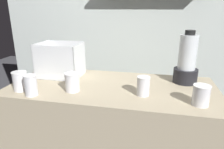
{
  "coord_description": "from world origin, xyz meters",
  "views": [
    {
      "loc": [
        0.27,
        -1.28,
        1.41
      ],
      "look_at": [
        0.0,
        0.0,
        0.98
      ],
      "focal_mm": 32.79,
      "sensor_mm": 36.0,
      "label": 1
    }
  ],
  "objects_px": {
    "juice_cup_beet_far_right": "(201,96)",
    "juice_cup_pomegranate_right": "(143,87)",
    "blender_pitcher": "(187,62)",
    "carrot_display_bin": "(60,66)",
    "juice_cup_carrot_far_left": "(20,82)",
    "juice_cup_carrot_left": "(31,86)",
    "juice_cup_beet_middle": "(72,83)"
  },
  "relations": [
    {
      "from": "carrot_display_bin",
      "to": "juice_cup_beet_far_right",
      "type": "xyz_separation_m",
      "value": [
        0.97,
        -0.31,
        -0.03
      ]
    },
    {
      "from": "blender_pitcher",
      "to": "juice_cup_beet_far_right",
      "type": "bearing_deg",
      "value": -83.64
    },
    {
      "from": "juice_cup_carrot_left",
      "to": "juice_cup_pomegranate_right",
      "type": "height_order",
      "value": "juice_cup_carrot_left"
    },
    {
      "from": "juice_cup_beet_middle",
      "to": "juice_cup_carrot_left",
      "type": "bearing_deg",
      "value": -152.11
    },
    {
      "from": "juice_cup_carrot_far_left",
      "to": "juice_cup_beet_far_right",
      "type": "distance_m",
      "value": 1.09
    },
    {
      "from": "carrot_display_bin",
      "to": "juice_cup_pomegranate_right",
      "type": "distance_m",
      "value": 0.7
    },
    {
      "from": "blender_pitcher",
      "to": "carrot_display_bin",
      "type": "bearing_deg",
      "value": -177.38
    },
    {
      "from": "blender_pitcher",
      "to": "juice_cup_pomegranate_right",
      "type": "relative_size",
      "value": 3.1
    },
    {
      "from": "carrot_display_bin",
      "to": "juice_cup_carrot_far_left",
      "type": "distance_m",
      "value": 0.35
    },
    {
      "from": "juice_cup_beet_middle",
      "to": "juice_cup_beet_far_right",
      "type": "xyz_separation_m",
      "value": [
        0.76,
        -0.04,
        -0.0
      ]
    },
    {
      "from": "juice_cup_carrot_far_left",
      "to": "juice_cup_beet_far_right",
      "type": "bearing_deg",
      "value": 0.9
    },
    {
      "from": "juice_cup_beet_far_right",
      "to": "juice_cup_beet_middle",
      "type": "bearing_deg",
      "value": 176.97
    },
    {
      "from": "blender_pitcher",
      "to": "juice_cup_beet_middle",
      "type": "height_order",
      "value": "blender_pitcher"
    },
    {
      "from": "juice_cup_pomegranate_right",
      "to": "juice_cup_beet_middle",
      "type": "bearing_deg",
      "value": -176.5
    },
    {
      "from": "juice_cup_beet_middle",
      "to": "juice_cup_pomegranate_right",
      "type": "distance_m",
      "value": 0.45
    },
    {
      "from": "juice_cup_beet_middle",
      "to": "juice_cup_pomegranate_right",
      "type": "relative_size",
      "value": 1.01
    },
    {
      "from": "juice_cup_beet_far_right",
      "to": "juice_cup_pomegranate_right",
      "type": "bearing_deg",
      "value": 167.93
    },
    {
      "from": "juice_cup_carrot_far_left",
      "to": "juice_cup_carrot_left",
      "type": "relative_size",
      "value": 0.96
    },
    {
      "from": "juice_cup_carrot_left",
      "to": "juice_cup_beet_middle",
      "type": "bearing_deg",
      "value": 27.89
    },
    {
      "from": "juice_cup_carrot_far_left",
      "to": "juice_cup_beet_middle",
      "type": "xyz_separation_m",
      "value": [
        0.33,
        0.06,
        -0.0
      ]
    },
    {
      "from": "juice_cup_carrot_far_left",
      "to": "juice_cup_beet_far_right",
      "type": "relative_size",
      "value": 1.08
    },
    {
      "from": "juice_cup_carrot_left",
      "to": "juice_cup_beet_far_right",
      "type": "bearing_deg",
      "value": 4.39
    },
    {
      "from": "carrot_display_bin",
      "to": "juice_cup_carrot_left",
      "type": "relative_size",
      "value": 2.5
    },
    {
      "from": "juice_cup_pomegranate_right",
      "to": "juice_cup_beet_far_right",
      "type": "relative_size",
      "value": 1.03
    },
    {
      "from": "juice_cup_pomegranate_right",
      "to": "juice_cup_carrot_far_left",
      "type": "bearing_deg",
      "value": -173.77
    },
    {
      "from": "juice_cup_beet_middle",
      "to": "juice_cup_pomegranate_right",
      "type": "height_order",
      "value": "same"
    },
    {
      "from": "juice_cup_carrot_left",
      "to": "juice_cup_beet_far_right",
      "type": "distance_m",
      "value": 0.98
    },
    {
      "from": "juice_cup_beet_far_right",
      "to": "blender_pitcher",
      "type": "bearing_deg",
      "value": 96.36
    },
    {
      "from": "blender_pitcher",
      "to": "juice_cup_beet_far_right",
      "type": "relative_size",
      "value": 3.2
    },
    {
      "from": "blender_pitcher",
      "to": "juice_cup_pomegranate_right",
      "type": "bearing_deg",
      "value": -133.62
    },
    {
      "from": "carrot_display_bin",
      "to": "juice_cup_beet_middle",
      "type": "height_order",
      "value": "carrot_display_bin"
    },
    {
      "from": "blender_pitcher",
      "to": "juice_cup_carrot_left",
      "type": "height_order",
      "value": "blender_pitcher"
    }
  ]
}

